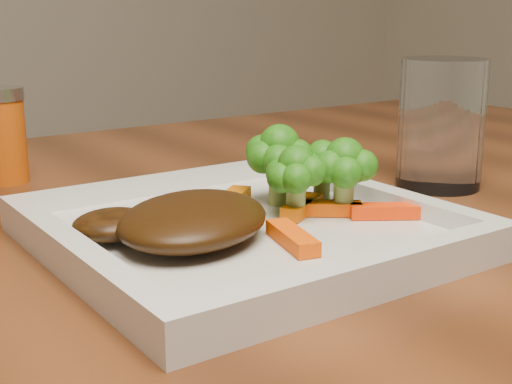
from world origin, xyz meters
TOP-DOWN VIEW (x-y plane):
  - plate at (-0.05, 0.08)m, footprint 0.27×0.27m
  - steak at (-0.09, 0.07)m, footprint 0.15×0.15m
  - broccoli_0 at (0.01, 0.11)m, footprint 0.07×0.07m
  - broccoli_1 at (0.04, 0.10)m, footprint 0.06×0.06m
  - broccoli_2 at (0.03, 0.06)m, footprint 0.07×0.07m
  - broccoli_3 at (-0.00, 0.07)m, footprint 0.07×0.07m
  - carrot_1 at (0.05, 0.04)m, footprint 0.06×0.04m
  - carrot_2 at (-0.04, 0.03)m, footprint 0.03×0.06m
  - carrot_4 at (-0.03, 0.13)m, footprint 0.06×0.05m
  - carrot_5 at (0.02, 0.07)m, footprint 0.05×0.04m
  - carrot_6 at (0.01, 0.08)m, footprint 0.05×0.04m
  - spice_shaker at (-0.14, 0.36)m, footprint 0.05×0.05m
  - drinking_glass at (0.20, 0.11)m, footprint 0.09×0.09m

SIDE VIEW (x-z plane):
  - plate at x=-0.05m, z-range 0.75..0.76m
  - carrot_1 at x=0.05m, z-range 0.76..0.77m
  - carrot_2 at x=-0.04m, z-range 0.76..0.77m
  - carrot_4 at x=-0.03m, z-range 0.76..0.77m
  - carrot_5 at x=0.02m, z-range 0.76..0.77m
  - carrot_6 at x=0.01m, z-range 0.76..0.77m
  - steak at x=-0.09m, z-range 0.76..0.79m
  - broccoli_2 at x=0.03m, z-range 0.76..0.82m
  - broccoli_3 at x=0.00m, z-range 0.76..0.82m
  - broccoli_1 at x=0.04m, z-range 0.76..0.83m
  - spice_shaker at x=-0.14m, z-range 0.75..0.84m
  - broccoli_0 at x=0.01m, z-range 0.76..0.83m
  - drinking_glass at x=0.20m, z-range 0.75..0.87m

